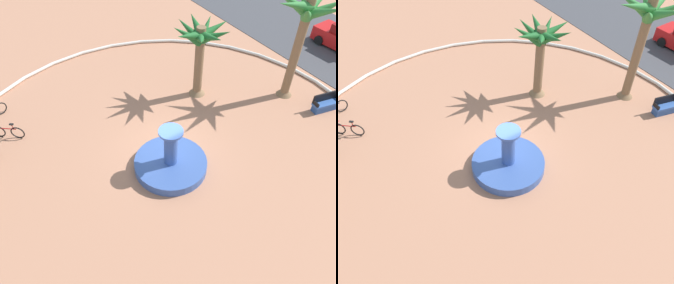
% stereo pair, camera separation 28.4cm
% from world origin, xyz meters
% --- Properties ---
extents(ground_plane, '(80.00, 80.00, 0.00)m').
position_xyz_m(ground_plane, '(0.00, 0.00, 0.00)').
color(ground_plane, tan).
extents(plaza_curb, '(21.52, 21.52, 0.20)m').
position_xyz_m(plaza_curb, '(0.00, 0.00, 0.10)').
color(plaza_curb, silver).
rests_on(plaza_curb, ground).
extents(fountain, '(3.37, 3.37, 2.36)m').
position_xyz_m(fountain, '(0.92, -0.39, 0.33)').
color(fountain, '#38569E').
rests_on(fountain, ground).
extents(palm_tree_by_curb, '(3.32, 3.33, 4.39)m').
position_xyz_m(palm_tree_by_curb, '(-3.06, 3.99, 3.26)').
color(palm_tree_by_curb, brown).
rests_on(palm_tree_by_curb, ground).
extents(palm_tree_mid_plaza, '(3.75, 3.97, 5.98)m').
position_xyz_m(palm_tree_mid_plaza, '(-0.24, 8.21, 4.45)').
color(palm_tree_mid_plaza, brown).
rests_on(palm_tree_mid_plaza, ground).
extents(bench_west, '(0.83, 1.67, 1.00)m').
position_xyz_m(bench_west, '(1.93, 9.08, 0.35)').
color(bench_west, '#335BA8').
rests_on(bench_west, ground).
extents(bicycle_by_lamppost, '(1.10, 1.39, 0.94)m').
position_xyz_m(bicycle_by_lamppost, '(-5.17, -6.17, 0.38)').
color(bicycle_by_lamppost, black).
rests_on(bicycle_by_lamppost, ground).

